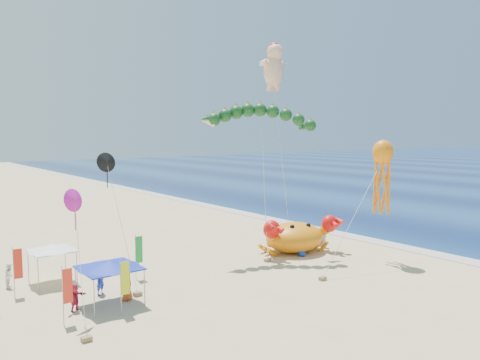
% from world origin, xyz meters
% --- Properties ---
extents(ground, '(320.00, 320.00, 0.00)m').
position_xyz_m(ground, '(0.00, 0.00, 0.00)').
color(ground, '#D1B784').
rests_on(ground, ground).
extents(foam_strip, '(320.00, 320.00, 0.00)m').
position_xyz_m(foam_strip, '(12.00, 0.00, 0.01)').
color(foam_strip, silver).
rests_on(foam_strip, ground).
extents(crab_inflatable, '(7.29, 5.52, 3.20)m').
position_xyz_m(crab_inflatable, '(3.14, 0.78, 1.41)').
color(crab_inflatable, orange).
rests_on(crab_inflatable, ground).
extents(dragon_kite, '(9.73, 5.39, 12.42)m').
position_xyz_m(dragon_kite, '(0.06, 1.92, 11.33)').
color(dragon_kite, '#103B16').
rests_on(dragon_kite, ground).
extents(cherub_kite, '(2.25, 4.23, 19.56)m').
position_xyz_m(cherub_kite, '(7.83, 8.89, 17.20)').
color(cherub_kite, '#F8B697').
rests_on(cherub_kite, ground).
extents(octopus_kite, '(8.87, 1.79, 9.74)m').
position_xyz_m(octopus_kite, '(6.77, -5.25, 7.24)').
color(octopus_kite, orange).
rests_on(octopus_kite, ground).
extents(canopy_blue, '(3.62, 3.62, 2.71)m').
position_xyz_m(canopy_blue, '(-14.50, -1.34, 2.44)').
color(canopy_blue, gray).
rests_on(canopy_blue, ground).
extents(canopy_white, '(3.02, 3.02, 2.71)m').
position_xyz_m(canopy_white, '(-15.99, 5.05, 2.44)').
color(canopy_white, gray).
rests_on(canopy_white, ground).
extents(feather_flags, '(8.15, 6.94, 3.20)m').
position_xyz_m(feather_flags, '(-15.35, -0.14, 2.01)').
color(feather_flags, gray).
rests_on(feather_flags, ground).
extents(beachgoers, '(25.61, 7.97, 1.84)m').
position_xyz_m(beachgoers, '(-10.69, 0.50, 0.84)').
color(beachgoers, '#A5431A').
rests_on(beachgoers, ground).
extents(small_kites, '(8.28, 8.65, 9.23)m').
position_xyz_m(small_kites, '(-16.64, 0.70, 7.03)').
color(small_kites, '#CC44AA').
rests_on(small_kites, ground).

